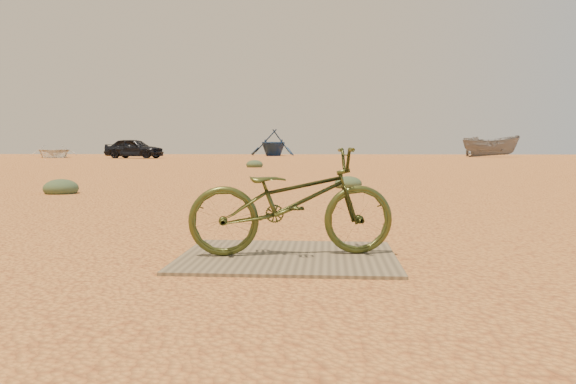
# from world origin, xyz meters

# --- Properties ---
(ground) EXTENTS (120.00, 120.00, 0.00)m
(ground) POSITION_xyz_m (0.00, 0.00, 0.00)
(ground) COLOR #E89849
(ground) RESTS_ON ground
(plywood_board) EXTENTS (1.51, 1.22, 0.02)m
(plywood_board) POSITION_xyz_m (0.11, -0.36, 0.01)
(plywood_board) COLOR #796A4E
(plywood_board) RESTS_ON ground
(bicycle) EXTENTS (1.51, 0.74, 0.76)m
(bicycle) POSITION_xyz_m (0.13, -0.33, 0.40)
(bicycle) COLOR #3B431B
(bicycle) RESTS_ON plywood_board
(car) EXTENTS (4.45, 2.44, 1.43)m
(car) POSITION_xyz_m (-13.67, 35.50, 0.72)
(car) COLOR black
(car) RESTS_ON ground
(boat_near_left) EXTENTS (5.14, 5.81, 1.00)m
(boat_near_left) POSITION_xyz_m (-20.80, 37.63, 0.50)
(boat_near_left) COLOR silver
(boat_near_left) RESTS_ON ground
(boat_far_left) EXTENTS (4.94, 5.46, 2.51)m
(boat_far_left) POSITION_xyz_m (-4.77, 47.80, 1.25)
(boat_far_left) COLOR navy
(boat_far_left) RESTS_ON ground
(boat_mid_right) EXTENTS (4.58, 1.84, 1.75)m
(boat_mid_right) POSITION_xyz_m (13.53, 42.51, 0.88)
(boat_mid_right) COLOR slate
(boat_mid_right) RESTS_ON ground
(kale_a) EXTENTS (0.58, 0.58, 0.32)m
(kale_a) POSITION_xyz_m (-4.15, 4.93, 0.00)
(kale_a) COLOR #4B5F41
(kale_a) RESTS_ON ground
(kale_b) EXTENTS (0.53, 0.53, 0.29)m
(kale_b) POSITION_xyz_m (0.77, 6.64, 0.00)
(kale_b) COLOR #4B5F41
(kale_b) RESTS_ON ground
(kale_c) EXTENTS (0.67, 0.67, 0.37)m
(kale_c) POSITION_xyz_m (-2.54, 17.76, 0.00)
(kale_c) COLOR #4B5F41
(kale_c) RESTS_ON ground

